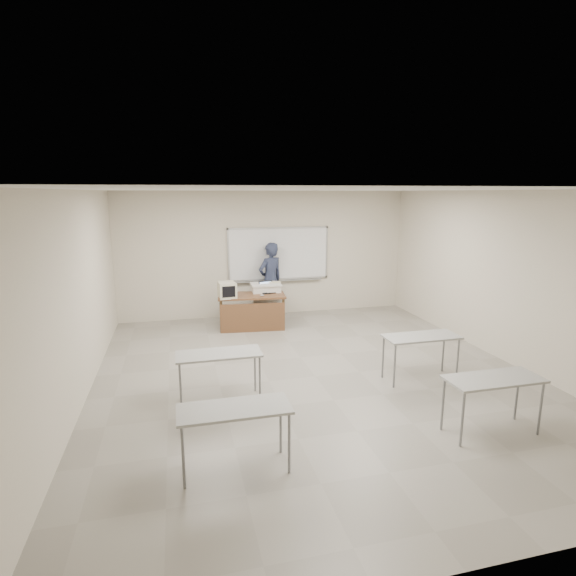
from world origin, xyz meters
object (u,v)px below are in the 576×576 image
object	(u,v)px
crt_monitor	(227,290)
keyboard	(271,282)
mouse	(262,295)
instructor_desk	(252,305)
podium	(266,303)
whiteboard	(279,254)
presenter	(270,280)
laptop	(268,290)

from	to	relation	value
crt_monitor	keyboard	distance (m)	1.16
crt_monitor	mouse	distance (m)	0.77
instructor_desk	crt_monitor	world-z (taller)	crt_monitor
instructor_desk	keyboard	xyz separation A→B (m)	(0.52, 0.43, 0.40)
podium	whiteboard	bearing A→B (deg)	59.78
keyboard	presenter	distance (m)	0.47
laptop	instructor_desk	bearing A→B (deg)	-155.75
whiteboard	mouse	distance (m)	1.54
podium	presenter	size ratio (longest dim) A/B	0.52
laptop	keyboard	distance (m)	0.25
podium	mouse	xyz separation A→B (m)	(-0.17, -0.44, 0.30)
whiteboard	keyboard	distance (m)	0.93
instructor_desk	keyboard	bearing A→B (deg)	45.02
instructor_desk	keyboard	distance (m)	0.78
crt_monitor	instructor_desk	bearing A→B (deg)	-3.17
crt_monitor	presenter	distance (m)	1.46
whiteboard	laptop	size ratio (longest dim) A/B	7.53
mouse	keyboard	bearing A→B (deg)	36.66
crt_monitor	presenter	bearing A→B (deg)	33.89
instructor_desk	laptop	world-z (taller)	laptop
whiteboard	crt_monitor	xyz separation A→B (m)	(-1.40, -1.13, -0.57)
whiteboard	instructor_desk	bearing A→B (deg)	-127.36
instructor_desk	laptop	distance (m)	0.55
whiteboard	presenter	xyz separation A→B (m)	(-0.26, -0.22, -0.58)
laptop	presenter	world-z (taller)	presenter
instructor_desk	podium	size ratio (longest dim) A/B	1.56
keyboard	whiteboard	bearing A→B (deg)	82.75
podium	keyboard	world-z (taller)	keyboard
podium	keyboard	xyz separation A→B (m)	(0.15, 0.08, 0.48)
whiteboard	mouse	bearing A→B (deg)	-118.43
whiteboard	crt_monitor	distance (m)	1.89
podium	crt_monitor	bearing A→B (deg)	-156.79
podium	presenter	world-z (taller)	presenter
mouse	laptop	bearing A→B (deg)	39.20
whiteboard	keyboard	xyz separation A→B (m)	(-0.33, -0.69, -0.53)
whiteboard	laptop	xyz separation A→B (m)	(-0.45, -0.85, -0.67)
keyboard	presenter	bearing A→B (deg)	99.47
podium	laptop	size ratio (longest dim) A/B	2.84
whiteboard	mouse	world-z (taller)	whiteboard
podium	mouse	bearing A→B (deg)	-109.63
instructor_desk	mouse	distance (m)	0.31
instructor_desk	presenter	xyz separation A→B (m)	(0.59, 0.89, 0.35)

